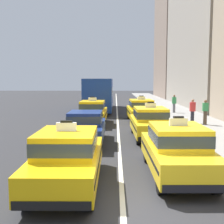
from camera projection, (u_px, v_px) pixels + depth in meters
name	position (u px, v px, depth m)	size (l,w,h in m)	color
ground_plane	(123.00, 215.00, 6.59)	(160.00, 160.00, 0.00)	#2B2B2D
lane_stripe_left_right	(117.00, 114.00, 26.47)	(0.14, 80.00, 0.01)	silver
sidewalk_curb	(192.00, 121.00, 21.43)	(4.00, 90.00, 0.15)	gray
taxi_left_nearest	(68.00, 157.00, 8.23)	(1.84, 4.57, 1.96)	black
sedan_left_second	(86.00, 126.00, 13.94)	(1.77, 4.30, 1.58)	black
taxi_left_third	(93.00, 112.00, 20.00)	(1.90, 4.59, 1.96)	black
bus_left_fourth	(100.00, 93.00, 29.32)	(2.57, 11.21, 3.22)	black
taxi_right_nearest	(177.00, 149.00, 9.18)	(1.87, 4.58, 1.96)	black
taxi_right_second	(150.00, 122.00, 15.16)	(1.90, 4.59, 1.96)	black
taxi_right_third	(141.00, 110.00, 21.39)	(1.97, 4.62, 1.96)	black
pedestrian_mid_block	(193.00, 111.00, 19.54)	(0.36, 0.24, 1.66)	#23232D
pedestrian_by_storefront	(174.00, 104.00, 26.10)	(0.36, 0.24, 1.62)	slate
pedestrian_trailing	(205.00, 112.00, 18.94)	(0.36, 0.24, 1.66)	#473828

